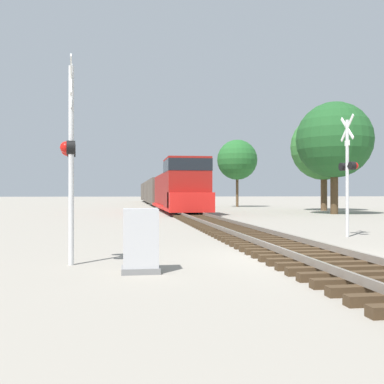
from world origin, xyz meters
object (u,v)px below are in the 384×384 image
object	(u,v)px
relay_cabinet	(141,241)
tree_mid_background	(324,147)
tree_far_right	(334,140)
tree_deep_background	(237,160)
crossing_signal_far	(348,169)
freight_train	(160,192)
crossing_signal_near	(70,152)

from	to	relation	value
relay_cabinet	tree_mid_background	bearing A→B (deg)	59.33
relay_cabinet	tree_mid_background	size ratio (longest dim) A/B	0.15
tree_far_right	tree_mid_background	world-z (taller)	tree_mid_background
tree_mid_background	tree_deep_background	world-z (taller)	tree_mid_background
crossing_signal_far	tree_mid_background	size ratio (longest dim) A/B	0.50
crossing_signal_far	freight_train	bearing A→B (deg)	3.39
crossing_signal_near	freight_train	bearing A→B (deg)	167.72
freight_train	crossing_signal_near	xyz separation A→B (m)	(-5.63, -48.92, 0.73)
crossing_signal_near	tree_far_right	distance (m)	28.10
crossing_signal_far	crossing_signal_near	bearing A→B (deg)	117.51
relay_cabinet	tree_far_right	distance (m)	28.45
crossing_signal_near	crossing_signal_far	world-z (taller)	crossing_signal_near
freight_train	crossing_signal_near	size ratio (longest dim) A/B	13.33
freight_train	relay_cabinet	xyz separation A→B (m)	(-4.09, -50.12, -1.17)
freight_train	tree_far_right	world-z (taller)	tree_far_right
tree_far_right	tree_deep_background	bearing A→B (deg)	98.90
tree_mid_background	tree_deep_background	bearing A→B (deg)	112.78
crossing_signal_near	tree_mid_background	distance (m)	34.66
freight_train	crossing_signal_far	distance (m)	43.93
tree_deep_background	tree_mid_background	bearing A→B (deg)	-67.22
crossing_signal_far	tree_mid_background	bearing A→B (deg)	-24.31
crossing_signal_near	crossing_signal_far	distance (m)	10.65
crossing_signal_near	tree_mid_background	size ratio (longest dim) A/B	0.52
freight_train	tree_mid_background	bearing A→B (deg)	-56.14
relay_cabinet	tree_deep_background	bearing A→B (deg)	73.34
crossing_signal_near	crossing_signal_far	bearing A→B (deg)	113.23
crossing_signal_near	tree_far_right	size ratio (longest dim) A/B	0.54
crossing_signal_far	tree_far_right	distance (m)	18.91
freight_train	relay_cabinet	bearing A→B (deg)	-94.67
tree_far_right	crossing_signal_near	bearing A→B (deg)	-127.63
relay_cabinet	tree_far_right	xyz separation A→B (m)	(15.51, 23.31, 5.04)
freight_train	tree_far_right	size ratio (longest dim) A/B	7.16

